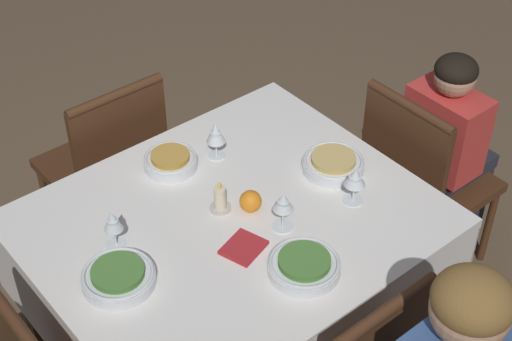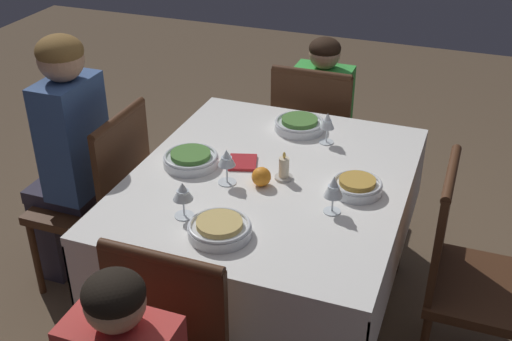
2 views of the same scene
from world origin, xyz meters
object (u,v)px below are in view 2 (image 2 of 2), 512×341
bowl_west (299,124)px  person_child_green (324,114)px  bowl_south (191,159)px  orange_fruit (261,177)px  wine_glass_west (327,122)px  wine_glass_north (334,188)px  napkin_red_folded (243,162)px  wine_glass_south (227,159)px  bowl_east (220,228)px  dining_table (270,197)px  person_adult_denim (66,150)px  chair_north (471,270)px  bowl_north (357,186)px  chair_west (315,135)px  candle_centerpiece (284,170)px  wine_glass_east (183,193)px  chair_south (102,194)px

bowl_west → person_child_green: bearing=-175.9°
bowl_south → orange_fruit: bearing=80.9°
wine_glass_west → wine_glass_north: bearing=17.0°
napkin_red_folded → wine_glass_south: bearing=-0.6°
bowl_east → dining_table: bearing=176.0°
person_adult_denim → person_child_green: (-1.06, 0.89, -0.14)m
dining_table → wine_glass_west: bearing=159.7°
dining_table → bowl_south: bowl_south is taller
chair_north → bowl_east: (0.44, -0.82, 0.28)m
bowl_west → bowl_north: same height
chair_north → bowl_north: size_ratio=4.79×
bowl_north → chair_west: bearing=-155.9°
candle_centerpiece → napkin_red_folded: candle_centerpiece is taller
chair_north → wine_glass_east: bearing=111.2°
chair_south → bowl_west: chair_south is taller
wine_glass_east → bowl_north: 0.65m
chair_north → bowl_east: 0.97m
wine_glass_south → orange_fruit: wine_glass_south is taller
person_child_green → candle_centerpiece: 1.10m
person_child_green → candle_centerpiece: size_ratio=8.47×
wine_glass_west → wine_glass_north: size_ratio=0.95×
person_child_green → wine_glass_south: person_child_green is taller
bowl_south → bowl_north: bearing=92.2°
chair_west → wine_glass_south: bearing=85.5°
bowl_south → wine_glass_south: 0.22m
bowl_south → bowl_east: (0.40, 0.30, 0.00)m
chair_south → wine_glass_west: 1.05m
chair_west → wine_glass_west: bearing=109.2°
chair_west → bowl_north: 1.02m
chair_north → person_adult_denim: (0.01, -1.74, 0.19)m
chair_north → candle_centerpiece: size_ratio=7.73×
bowl_east → bowl_west: 0.86m
chair_west → wine_glass_north: (1.05, 0.35, 0.35)m
wine_glass_east → chair_south: bearing=-121.6°
dining_table → bowl_west: bowl_west is taller
person_adult_denim → wine_glass_east: bearing=64.0°
chair_west → wine_glass_north: bearing=108.2°
chair_west → candle_centerpiece: size_ratio=7.73×
chair_south → wine_glass_west: size_ratio=6.45×
person_adult_denim → orange_fruit: person_adult_denim is taller
wine_glass_north → dining_table: bearing=-119.2°
wine_glass_west → candle_centerpiece: 0.36m
chair_south → wine_glass_south: size_ratio=6.34×
bowl_south → orange_fruit: (0.05, 0.32, 0.01)m
bowl_west → orange_fruit: orange_fruit is taller
wine_glass_south → bowl_east: bearing=18.4°
bowl_south → candle_centerpiece: candle_centerpiece is taller
bowl_north → wine_glass_east: bearing=-55.4°
chair_west → wine_glass_west: size_ratio=6.45×
person_adult_denim → wine_glass_north: bearing=82.5°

